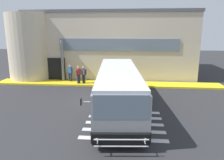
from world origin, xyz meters
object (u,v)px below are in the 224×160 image
at_px(passenger_at_curb_edge, 84,74).
at_px(safety_bollard_yellow, 106,83).
at_px(passenger_near_column, 70,72).
at_px(bus_main_foreground, 118,89).
at_px(entry_support_column, 63,61).
at_px(passenger_by_doorway, 79,74).

bearing_deg(passenger_at_curb_edge, safety_bollard_yellow, -21.13).
xyz_separation_m(passenger_near_column, passenger_at_curb_edge, (1.57, -0.73, 0.03)).
bearing_deg(safety_bollard_yellow, bus_main_foreground, -74.71).
bearing_deg(entry_support_column, passenger_near_column, -14.17).
bearing_deg(safety_bollard_yellow, passenger_at_curb_edge, 158.87).
xyz_separation_m(bus_main_foreground, safety_bollard_yellow, (-1.47, 5.39, -0.88)).
bearing_deg(passenger_at_curb_edge, bus_main_foreground, -59.22).
height_order(bus_main_foreground, passenger_near_column, bus_main_foreground).
bearing_deg(safety_bollard_yellow, passenger_by_doorway, 164.33).
relative_size(bus_main_foreground, passenger_by_doorway, 6.75).
bearing_deg(entry_support_column, bus_main_foreground, -49.69).
relative_size(entry_support_column, passenger_near_column, 2.44).
height_order(passenger_at_curb_edge, safety_bollard_yellow, passenger_at_curb_edge).
bearing_deg(bus_main_foreground, passenger_at_curb_edge, 120.78).
height_order(bus_main_foreground, passenger_by_doorway, bus_main_foreground).
xyz_separation_m(entry_support_column, passenger_at_curb_edge, (2.37, -0.93, -1.08)).
height_order(passenger_by_doorway, passenger_at_curb_edge, same).
bearing_deg(passenger_at_curb_edge, entry_support_column, 158.61).
bearing_deg(passenger_by_doorway, passenger_near_column, 142.29).
xyz_separation_m(bus_main_foreground, passenger_near_column, (-5.30, 6.99, -0.25)).
height_order(entry_support_column, passenger_by_doorway, entry_support_column).
xyz_separation_m(passenger_near_column, passenger_by_doorway, (1.06, -0.82, 0.00)).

